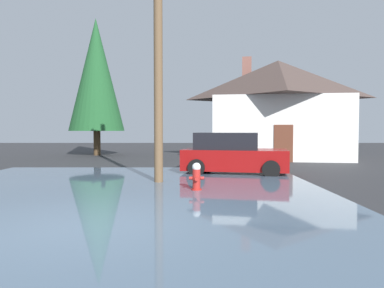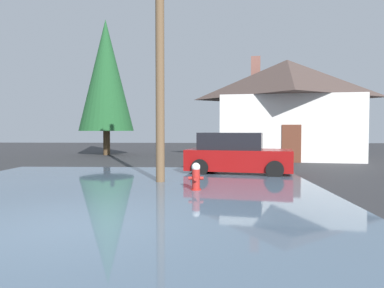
% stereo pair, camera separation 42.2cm
% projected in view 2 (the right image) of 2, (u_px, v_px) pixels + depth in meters
% --- Properties ---
extents(ground_plane, '(80.00, 80.00, 0.10)m').
position_uv_depth(ground_plane, '(71.00, 232.00, 6.09)').
color(ground_plane, '#2D2D30').
extents(flood_puddle, '(11.62, 13.07, 0.07)m').
position_uv_depth(flood_puddle, '(109.00, 196.00, 9.00)').
color(flood_puddle, '#4C6075').
rests_on(flood_puddle, ground).
extents(fire_hydrant, '(0.41, 0.36, 0.83)m').
position_uv_depth(fire_hydrant, '(196.00, 178.00, 9.65)').
color(fire_hydrant, '#AD231E').
rests_on(fire_hydrant, ground).
extents(utility_pole, '(1.60, 0.28, 9.72)m').
position_uv_depth(utility_pole, '(160.00, 25.00, 11.02)').
color(utility_pole, brown).
rests_on(utility_pole, ground).
extents(house, '(9.08, 7.95, 6.48)m').
position_uv_depth(house, '(287.00, 107.00, 21.50)').
color(house, silver).
rests_on(house, ground).
extents(parked_car, '(4.27, 2.63, 1.62)m').
position_uv_depth(parked_car, '(237.00, 154.00, 13.61)').
color(parked_car, maroon).
rests_on(parked_car, ground).
extents(pine_tree_mid_left, '(3.68, 3.68, 9.19)m').
position_uv_depth(pine_tree_mid_left, '(106.00, 76.00, 23.79)').
color(pine_tree_mid_left, '#4C3823').
rests_on(pine_tree_mid_left, ground).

